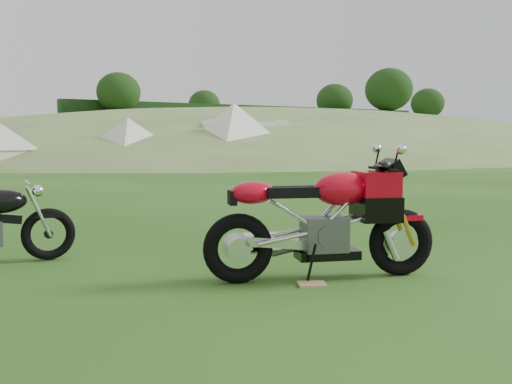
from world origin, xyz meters
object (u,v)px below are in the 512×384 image
sport_motorcycle (322,212)px  plywood_board (312,284)px  tent_mid (128,141)px  tent_right (234,136)px  caravan (244,143)px

sport_motorcycle → plywood_board: sport_motorcycle is taller
tent_mid → tent_right: bearing=-38.5°
sport_motorcycle → caravan: bearing=81.7°
sport_motorcycle → tent_mid: size_ratio=0.77×
tent_mid → tent_right: tent_right is taller
tent_mid → caravan: size_ratio=0.59×
plywood_board → caravan: bearing=61.7°
plywood_board → tent_right: size_ratio=0.08×
sport_motorcycle → tent_right: size_ratio=0.64×
sport_motorcycle → plywood_board: (-0.22, -0.15, -0.63)m
sport_motorcycle → plywood_board: bearing=-126.9°
tent_mid → sport_motorcycle: bearing=-125.3°
sport_motorcycle → plywood_board: 0.69m
plywood_board → sport_motorcycle: bearing=33.5°
tent_right → caravan: 2.04m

